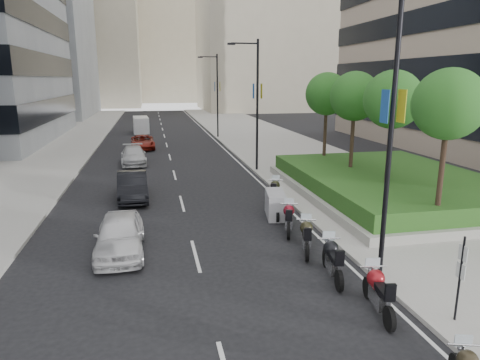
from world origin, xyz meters
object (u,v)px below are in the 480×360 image
object	(u,v)px
lamp_post_0	(387,124)
motorcycle_3	(306,237)
lamp_post_2	(216,92)
motorcycle_1	(378,292)
motorcycle_4	(289,218)
car_c	(134,155)
motorcycle_5	(275,205)
car_d	(143,142)
car_b	(132,186)
motorcycle_2	(332,260)
parking_sign	(460,274)
car_a	(120,235)
motorcycle_6	(275,192)
lamp_post_1	(255,99)
delivery_van	(141,125)

from	to	relation	value
lamp_post_0	motorcycle_3	xyz separation A→B (m)	(-1.49, 2.51, -4.46)
lamp_post_2	motorcycle_1	bearing A→B (deg)	-91.63
motorcycle_3	motorcycle_4	size ratio (longest dim) A/B	1.00
motorcycle_3	car_c	size ratio (longest dim) A/B	0.48
motorcycle_5	car_d	distance (m)	23.10
car_b	lamp_post_2	bearing A→B (deg)	68.00
motorcycle_2	car_d	world-z (taller)	car_d
parking_sign	motorcycle_5	world-z (taller)	parking_sign
car_a	motorcycle_4	bearing A→B (deg)	6.95
car_c	car_d	world-z (taller)	car_c
motorcycle_5	motorcycle_4	bearing A→B (deg)	-170.85
motorcycle_4	motorcycle_6	world-z (taller)	motorcycle_6
motorcycle_3	lamp_post_0	bearing A→B (deg)	-131.73
motorcycle_5	motorcycle_6	xyz separation A→B (m)	(0.61, 2.21, 0.02)
lamp_post_1	delivery_van	bearing A→B (deg)	108.47
motorcycle_4	car_c	world-z (taller)	car_c
motorcycle_4	motorcycle_5	bearing A→B (deg)	17.44
lamp_post_0	car_d	distance (m)	30.37
parking_sign	motorcycle_5	size ratio (longest dim) A/B	1.18
motorcycle_4	lamp_post_0	bearing A→B (deg)	-144.75
motorcycle_3	delivery_van	bearing A→B (deg)	27.39
lamp_post_1	parking_sign	world-z (taller)	lamp_post_1
motorcycle_3	car_b	world-z (taller)	car_b
motorcycle_5	car_c	world-z (taller)	car_c
motorcycle_5	delivery_van	xyz separation A→B (m)	(-6.83, 34.99, 0.27)
motorcycle_3	car_b	distance (m)	11.11
lamp_post_0	motorcycle_3	distance (m)	5.33
motorcycle_6	car_d	xyz separation A→B (m)	(-7.07, 19.97, 0.01)
motorcycle_5	car_d	size ratio (longest dim) A/B	0.46
lamp_post_0	car_a	bearing A→B (deg)	155.62
motorcycle_3	lamp_post_2	bearing A→B (deg)	14.94
motorcycle_2	car_a	distance (m)	7.80
lamp_post_0	motorcycle_2	distance (m)	4.66
motorcycle_3	car_c	distance (m)	20.36
lamp_post_0	car_c	size ratio (longest dim) A/B	1.97
lamp_post_1	motorcycle_4	xyz separation A→B (m)	(-1.48, -12.29, -4.46)
lamp_post_2	motorcycle_5	distance (m)	28.58
motorcycle_1	lamp_post_0	bearing A→B (deg)	-18.12
motorcycle_2	car_d	bearing A→B (deg)	22.30
motorcycle_2	motorcycle_3	distance (m)	2.24
motorcycle_5	car_b	world-z (taller)	car_b
lamp_post_0	car_a	xyz separation A→B (m)	(-8.38, 3.80, -4.33)
parking_sign	motorcycle_4	bearing A→B (deg)	105.45
lamp_post_2	delivery_van	world-z (taller)	lamp_post_2
lamp_post_1	motorcycle_5	bearing A→B (deg)	-98.15
motorcycle_2	car_b	size ratio (longest dim) A/B	0.54
delivery_van	motorcycle_6	bearing A→B (deg)	-81.12
motorcycle_4	motorcycle_1	bearing A→B (deg)	-158.52
lamp_post_1	motorcycle_3	xyz separation A→B (m)	(-1.49, -14.49, -4.46)
motorcycle_5	motorcycle_6	size ratio (longest dim) A/B	0.93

